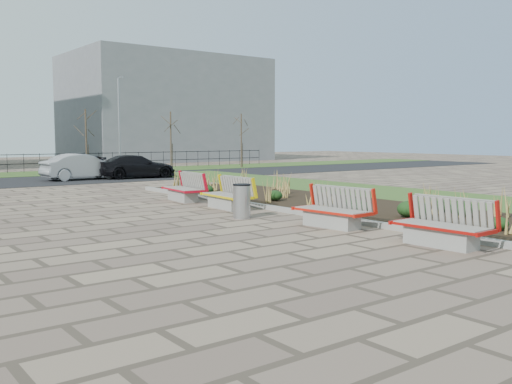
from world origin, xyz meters
TOP-DOWN VIEW (x-y plane):
  - ground at (0.00, 0.00)m, footprint 120.00×120.00m
  - planting_bed at (6.25, 5.00)m, footprint 4.50×18.00m
  - planting_curb at (3.92, 5.00)m, footprint 0.16×18.00m
  - grass_verge_near at (11.00, 5.00)m, footprint 5.00×38.00m
  - road at (0.00, 22.00)m, footprint 80.00×7.00m
  - bench_a at (3.00, -1.42)m, footprint 0.98×2.13m
  - bench_b at (3.00, 1.80)m, footprint 1.07×2.17m
  - bench_c at (3.00, 6.55)m, footprint 1.03×2.15m
  - bench_d at (3.00, 9.33)m, footprint 1.12×2.19m
  - litter_bin at (2.14, 4.51)m, footprint 0.49×0.49m
  - car_silver at (3.84, 21.45)m, footprint 4.29×1.72m
  - car_black at (6.69, 20.83)m, footprint 4.57×2.27m
  - tree_d at (6.00, 26.50)m, footprint 1.40×1.40m
  - tree_e at (12.00, 26.50)m, footprint 1.40×1.40m
  - tree_f at (18.00, 26.50)m, footprint 1.40×1.40m
  - lamp_east at (8.00, 26.00)m, footprint 0.24×0.60m
  - building_grey at (20.00, 42.00)m, footprint 18.00×12.00m

SIDE VIEW (x-z plane):
  - ground at x=0.00m, z-range 0.00..0.00m
  - road at x=0.00m, z-range 0.00..0.02m
  - grass_verge_near at x=11.00m, z-range 0.00..0.04m
  - planting_bed at x=6.25m, z-range 0.00..0.10m
  - planting_curb at x=3.92m, z-range 0.00..0.15m
  - litter_bin at x=2.14m, z-range 0.00..0.95m
  - bench_a at x=3.00m, z-range 0.00..1.00m
  - bench_b at x=3.00m, z-range 0.00..1.00m
  - bench_c at x=3.00m, z-range 0.00..1.00m
  - bench_d at x=3.00m, z-range 0.00..1.00m
  - car_black at x=6.69m, z-range 0.02..1.30m
  - car_silver at x=3.84m, z-range 0.02..1.41m
  - tree_d at x=6.00m, z-range 0.04..4.04m
  - tree_e at x=12.00m, z-range 0.04..4.04m
  - tree_f at x=18.00m, z-range 0.04..4.04m
  - lamp_east at x=8.00m, z-range 0.04..6.04m
  - building_grey at x=20.00m, z-range 0.00..10.00m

